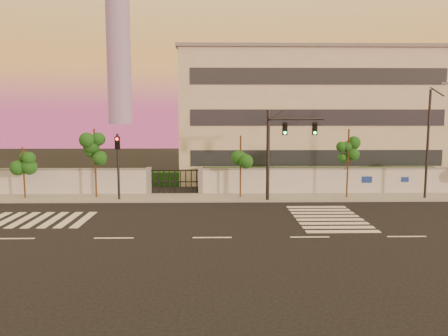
# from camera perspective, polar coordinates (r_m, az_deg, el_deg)

# --- Properties ---
(ground) EXTENTS (120.00, 120.00, 0.00)m
(ground) POSITION_cam_1_polar(r_m,az_deg,el_deg) (22.52, -1.54, -9.09)
(ground) COLOR black
(ground) RESTS_ON ground
(sidewalk) EXTENTS (60.00, 3.00, 0.15)m
(sidewalk) POSITION_cam_1_polar(r_m,az_deg,el_deg) (32.73, -1.40, -3.88)
(sidewalk) COLOR gray
(sidewalk) RESTS_ON ground
(perimeter_wall) EXTENTS (60.00, 0.36, 2.20)m
(perimeter_wall) POSITION_cam_1_polar(r_m,az_deg,el_deg) (34.04, -1.21, -1.76)
(perimeter_wall) COLOR #B0B2B7
(perimeter_wall) RESTS_ON ground
(hedge_row) EXTENTS (41.00, 4.25, 1.80)m
(hedge_row) POSITION_cam_1_polar(r_m,az_deg,el_deg) (36.80, 0.45, -1.50)
(hedge_row) COLOR #11340F
(hedge_row) RESTS_ON ground
(institutional_building) EXTENTS (24.40, 12.40, 12.25)m
(institutional_building) POSITION_cam_1_polar(r_m,az_deg,el_deg) (44.52, 10.40, 6.75)
(institutional_building) COLOR #BDB6A0
(institutional_building) RESTS_ON ground
(distant_skyscraper) EXTENTS (16.00, 16.00, 118.00)m
(distant_skyscraper) POSITION_cam_1_polar(r_m,az_deg,el_deg) (313.61, -13.67, 16.99)
(distant_skyscraper) COLOR gray
(distant_skyscraper) RESTS_ON ground
(road_markings) EXTENTS (57.00, 7.62, 0.02)m
(road_markings) POSITION_cam_1_polar(r_m,az_deg,el_deg) (26.21, -4.96, -6.78)
(road_markings) COLOR silver
(road_markings) RESTS_ON ground
(street_tree_b) EXTENTS (1.51, 1.20, 3.88)m
(street_tree_b) POSITION_cam_1_polar(r_m,az_deg,el_deg) (35.01, -24.71, 0.80)
(street_tree_b) COLOR #382314
(street_tree_b) RESTS_ON ground
(street_tree_c) EXTENTS (1.60, 1.28, 5.23)m
(street_tree_c) POSITION_cam_1_polar(r_m,az_deg,el_deg) (33.38, -16.48, 2.58)
(street_tree_c) COLOR #382314
(street_tree_c) RESTS_ON ground
(street_tree_d) EXTENTS (1.59, 1.26, 4.71)m
(street_tree_d) POSITION_cam_1_polar(r_m,az_deg,el_deg) (32.21, 2.22, 2.04)
(street_tree_d) COLOR #382314
(street_tree_d) RESTS_ON ground
(street_tree_e) EXTENTS (1.46, 1.16, 5.22)m
(street_tree_e) POSITION_cam_1_polar(r_m,az_deg,el_deg) (33.25, 15.96, 2.57)
(street_tree_e) COLOR #382314
(street_tree_e) RESTS_ON ground
(traffic_signal_main) EXTENTS (4.15, 0.77, 6.58)m
(traffic_signal_main) POSITION_cam_1_polar(r_m,az_deg,el_deg) (31.26, 7.30, 3.10)
(traffic_signal_main) COLOR black
(traffic_signal_main) RESTS_ON ground
(traffic_signal_secondary) EXTENTS (0.38, 0.36, 4.90)m
(traffic_signal_secondary) POSITION_cam_1_polar(r_m,az_deg,el_deg) (32.16, -13.69, 1.19)
(traffic_signal_secondary) COLOR black
(traffic_signal_secondary) RESTS_ON ground
(streetlight_east) EXTENTS (0.50, 2.02, 8.41)m
(streetlight_east) POSITION_cam_1_polar(r_m,az_deg,el_deg) (34.88, 25.22, 3.54)
(streetlight_east) COLOR black
(streetlight_east) RESTS_ON ground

